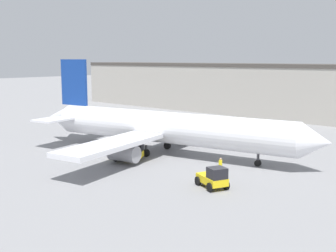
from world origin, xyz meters
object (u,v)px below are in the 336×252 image
airplane (161,127)px  belt_loader_truck (130,152)px  ground_crew_worker (220,165)px  baggage_tug (214,178)px

airplane → belt_loader_truck: (-0.33, -4.78, -2.19)m
ground_crew_worker → airplane: bearing=27.4°
baggage_tug → ground_crew_worker: bearing=141.2°
ground_crew_worker → belt_loader_truck: size_ratio=0.44×
airplane → belt_loader_truck: bearing=-104.7°
airplane → baggage_tug: (12.70, -7.09, -2.23)m
ground_crew_worker → belt_loader_truck: (-10.79, -2.00, 0.12)m
belt_loader_truck → ground_crew_worker: bearing=-21.8°
airplane → ground_crew_worker: size_ratio=23.46×
belt_loader_truck → baggage_tug: bearing=-42.3°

